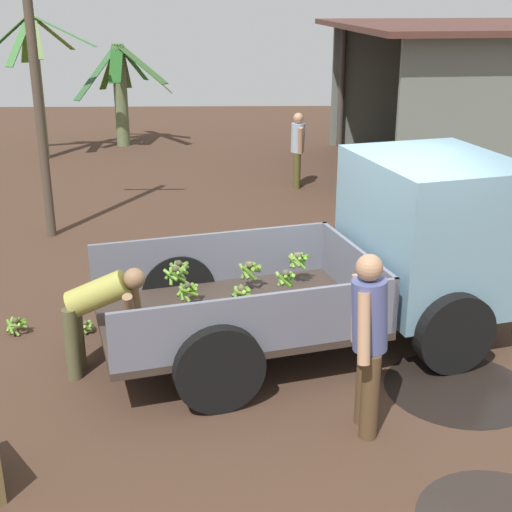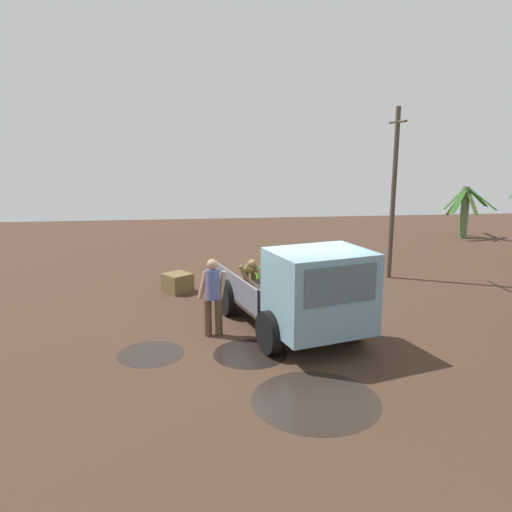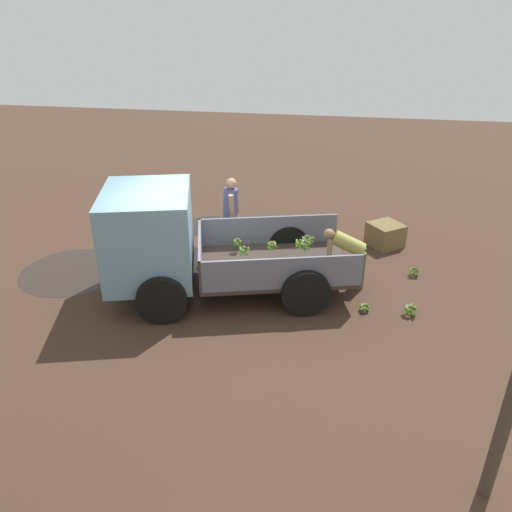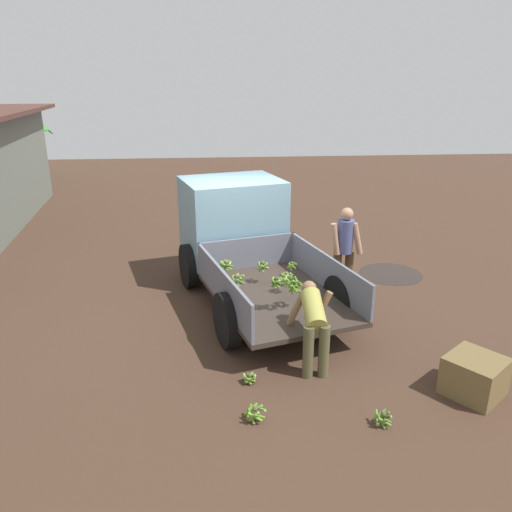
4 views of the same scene
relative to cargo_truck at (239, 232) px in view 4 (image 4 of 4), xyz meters
name	(u,v)px [view 4 (image 4 of 4)]	position (x,y,z in m)	size (l,w,h in m)	color
ground	(247,291)	(-0.47, -0.13, -1.10)	(36.00, 36.00, 0.00)	#442E21
mud_patch_0	(251,245)	(2.43, -0.43, -1.10)	(2.15, 2.15, 0.01)	#2D241E
mud_patch_1	(391,274)	(0.20, -3.30, -1.10)	(1.35, 1.35, 0.01)	#2B221D
mud_patch_2	(298,273)	(0.42, -1.30, -1.10)	(1.51, 1.51, 0.01)	black
cargo_truck	(239,232)	(0.00, 0.00, 0.00)	(4.92, 3.10, 2.09)	#392E26
banana_palm_0	(26,142)	(12.07, 8.10, 0.42)	(1.89, 2.26, 2.85)	#637144
person_foreground_visitor	(345,247)	(-0.68, -1.99, -0.15)	(0.36, 0.65, 1.73)	#503923
person_worker_loading	(313,321)	(-3.27, -0.88, -0.37)	(0.85, 0.72, 1.18)	brown
banana_bunch_on_ground_0	(383,418)	(-4.67, -1.48, -0.99)	(0.22, 0.22, 0.20)	#4A4330
banana_bunch_on_ground_1	(255,412)	(-4.44, 0.06, -0.98)	(0.27, 0.27, 0.21)	brown
banana_bunch_on_ground_2	(250,378)	(-3.63, 0.06, -1.02)	(0.20, 0.20, 0.16)	brown
wooden_crate_0	(474,376)	(-4.13, -2.89, -0.83)	(0.68, 0.68, 0.54)	brown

